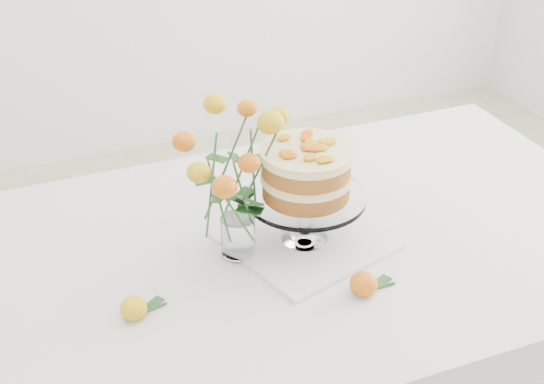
{
  "coord_description": "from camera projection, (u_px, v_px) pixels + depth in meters",
  "views": [
    {
      "loc": [
        -0.63,
        -1.24,
        1.7
      ],
      "look_at": [
        -0.13,
        -0.01,
        0.9
      ],
      "focal_mm": 50.0,
      "sensor_mm": 36.0,
      "label": 1
    }
  ],
  "objects": [
    {
      "name": "table",
      "position": [
        325.0,
        263.0,
        1.72
      ],
      "size": [
        1.43,
        0.93,
        0.76
      ],
      "color": "tan",
      "rests_on": "ground"
    },
    {
      "name": "rose_vase",
      "position": [
        236.0,
        166.0,
        1.5
      ],
      "size": [
        0.27,
        0.27,
        0.37
      ],
      "rotation": [
        0.0,
        0.0,
        0.14
      ],
      "color": "white",
      "rests_on": "table"
    },
    {
      "name": "cake_stand",
      "position": [
        306.0,
        177.0,
        1.56
      ],
      "size": [
        0.26,
        0.26,
        0.23
      ],
      "rotation": [
        0.0,
        0.0,
        0.0
      ],
      "color": "white",
      "rests_on": "napkin"
    },
    {
      "name": "napkin",
      "position": [
        305.0,
        240.0,
        1.65
      ],
      "size": [
        0.38,
        0.38,
        0.01
      ],
      "primitive_type": "cube",
      "rotation": [
        0.0,
        0.0,
        0.29
      ],
      "color": "white",
      "rests_on": "table"
    },
    {
      "name": "stray_petal_a",
      "position": [
        294.0,
        270.0,
        1.56
      ],
      "size": [
        0.03,
        0.02,
        0.0
      ],
      "primitive_type": "ellipsoid",
      "color": "orange",
      "rests_on": "table"
    },
    {
      "name": "stray_petal_b",
      "position": [
        347.0,
        270.0,
        1.56
      ],
      "size": [
        0.03,
        0.02,
        0.0
      ],
      "primitive_type": "ellipsoid",
      "color": "orange",
      "rests_on": "table"
    },
    {
      "name": "loose_rose_far",
      "position": [
        364.0,
        284.0,
        1.48
      ],
      "size": [
        0.1,
        0.06,
        0.05
      ],
      "rotation": [
        0.0,
        0.0,
        0.02
      ],
      "color": "red",
      "rests_on": "table"
    },
    {
      "name": "loose_rose_near",
      "position": [
        134.0,
        308.0,
        1.42
      ],
      "size": [
        0.09,
        0.05,
        0.04
      ],
      "rotation": [
        0.0,
        0.0,
        0.2
      ],
      "color": "yellow",
      "rests_on": "table"
    }
  ]
}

